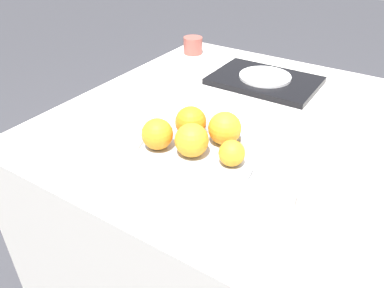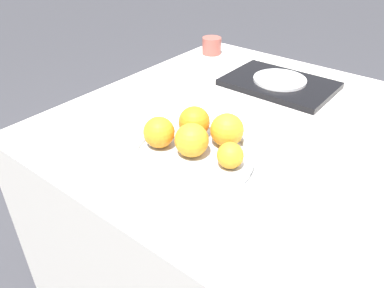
{
  "view_description": "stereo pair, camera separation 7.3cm",
  "coord_description": "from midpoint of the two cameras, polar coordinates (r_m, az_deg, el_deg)",
  "views": [
    {
      "loc": [
        0.35,
        -0.89,
        1.3
      ],
      "look_at": [
        -0.05,
        -0.27,
        0.83
      ],
      "focal_mm": 35.0,
      "sensor_mm": 36.0,
      "label": 1
    },
    {
      "loc": [
        0.41,
        -0.84,
        1.3
      ],
      "look_at": [
        -0.05,
        -0.27,
        0.83
      ],
      "focal_mm": 35.0,
      "sensor_mm": 36.0,
      "label": 2
    }
  ],
  "objects": [
    {
      "name": "water_glass",
      "position": [
        0.74,
        15.64,
        -8.02
      ],
      "size": [
        0.06,
        0.06,
        0.11
      ],
      "color": "silver",
      "rests_on": "table"
    },
    {
      "name": "serving_tray",
      "position": [
        1.32,
        9.44,
        9.48
      ],
      "size": [
        0.35,
        0.25,
        0.02
      ],
      "color": "black",
      "rests_on": "table"
    },
    {
      "name": "fruit_platter",
      "position": [
        0.89,
        -2.35,
        -1.95
      ],
      "size": [
        0.3,
        0.3,
        0.03
      ],
      "color": "#B2BCC6",
      "rests_on": "table"
    },
    {
      "name": "table",
      "position": [
        1.31,
        6.69,
        -11.54
      ],
      "size": [
        1.11,
        1.06,
        0.78
      ],
      "color": "silver",
      "rests_on": "ground_plane"
    },
    {
      "name": "orange_1",
      "position": [
        0.91,
        2.72,
        2.35
      ],
      "size": [
        0.08,
        0.08,
        0.08
      ],
      "color": "orange",
      "rests_on": "fruit_platter"
    },
    {
      "name": "side_plate",
      "position": [
        1.32,
        9.5,
        10.08
      ],
      "size": [
        0.18,
        0.18,
        0.01
      ],
      "color": "white",
      "rests_on": "serving_tray"
    },
    {
      "name": "cup_2",
      "position": [
        1.58,
        -1.23,
        14.76
      ],
      "size": [
        0.08,
        0.08,
        0.07
      ],
      "color": "#9E4C42",
      "rests_on": "table"
    },
    {
      "name": "orange_2",
      "position": [
        0.94,
        -2.42,
        3.33
      ],
      "size": [
        0.08,
        0.08,
        0.08
      ],
      "color": "orange",
      "rests_on": "fruit_platter"
    },
    {
      "name": "orange_4",
      "position": [
        0.9,
        -7.63,
        1.46
      ],
      "size": [
        0.08,
        0.08,
        0.08
      ],
      "color": "orange",
      "rests_on": "fruit_platter"
    },
    {
      "name": "orange_3",
      "position": [
        0.84,
        3.62,
        -1.48
      ],
      "size": [
        0.06,
        0.06,
        0.06
      ],
      "color": "orange",
      "rests_on": "fruit_platter"
    },
    {
      "name": "orange_0",
      "position": [
        0.87,
        -2.47,
        0.52
      ],
      "size": [
        0.08,
        0.08,
        0.08
      ],
      "color": "orange",
      "rests_on": "fruit_platter"
    }
  ]
}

